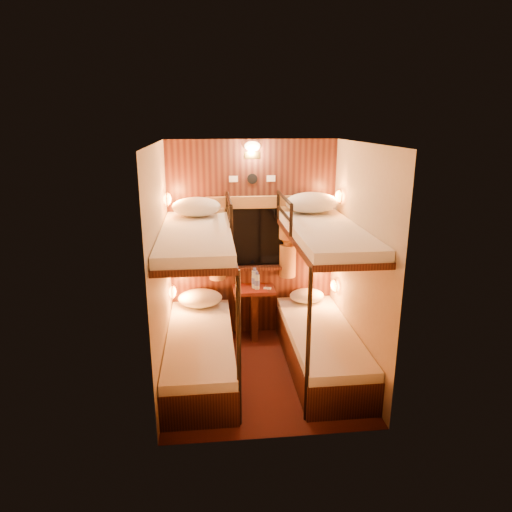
{
  "coord_description": "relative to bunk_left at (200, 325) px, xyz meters",
  "views": [
    {
      "loc": [
        -0.52,
        -4.3,
        2.6
      ],
      "look_at": [
        -0.05,
        0.15,
        1.27
      ],
      "focal_mm": 32.0,
      "sensor_mm": 36.0,
      "label": 1
    }
  ],
  "objects": [
    {
      "name": "back_fixtures",
      "position": [
        0.65,
        0.93,
        1.69
      ],
      "size": [
        0.54,
        0.09,
        0.48
      ],
      "color": "black",
      "rests_on": "back_panel"
    },
    {
      "name": "pillow_upper_left",
      "position": [
        -0.0,
        0.62,
        1.13
      ],
      "size": [
        0.53,
        0.38,
        0.21
      ],
      "primitive_type": "ellipsoid",
      "color": "silver",
      "rests_on": "bunk_left"
    },
    {
      "name": "window",
      "position": [
        0.65,
        0.94,
        0.62
      ],
      "size": [
        1.0,
        0.12,
        0.79
      ],
      "color": "black",
      "rests_on": "back_panel"
    },
    {
      "name": "curtains",
      "position": [
        0.65,
        0.9,
        0.71
      ],
      "size": [
        1.1,
        0.22,
        1.0
      ],
      "color": "olive",
      "rests_on": "back_panel"
    },
    {
      "name": "wall_right",
      "position": [
        1.65,
        -0.07,
        0.64
      ],
      "size": [
        0.0,
        2.4,
        2.4
      ],
      "primitive_type": "plane",
      "rotation": [
        1.57,
        0.0,
        -1.57
      ],
      "color": "#C6B293",
      "rests_on": "floor"
    },
    {
      "name": "sachet_a",
      "position": [
        0.81,
        0.75,
        0.09
      ],
      "size": [
        0.11,
        0.09,
        0.01
      ],
      "primitive_type": "cube",
      "rotation": [
        0.0,
        0.0,
        -0.24
      ],
      "color": "silver",
      "rests_on": "table"
    },
    {
      "name": "wall_left",
      "position": [
        -0.35,
        -0.07,
        0.64
      ],
      "size": [
        0.0,
        2.4,
        2.4
      ],
      "primitive_type": "plane",
      "rotation": [
        1.57,
        0.0,
        1.57
      ],
      "color": "#C6B293",
      "rests_on": "floor"
    },
    {
      "name": "wall_front",
      "position": [
        0.65,
        -1.12,
        0.64
      ],
      "size": [
        2.4,
        0.0,
        2.4
      ],
      "primitive_type": "plane",
      "rotation": [
        -1.57,
        0.0,
        0.0
      ],
      "color": "#C6B293",
      "rests_on": "floor"
    },
    {
      "name": "bottle_left",
      "position": [
        0.68,
        0.74,
        0.19
      ],
      "size": [
        0.06,
        0.06,
        0.22
      ],
      "rotation": [
        0.0,
        0.0,
        0.09
      ],
      "color": "#99BFE5",
      "rests_on": "table"
    },
    {
      "name": "reading_lamps",
      "position": [
        0.65,
        0.63,
        0.68
      ],
      "size": [
        2.0,
        0.2,
        1.25
      ],
      "color": "orange",
      "rests_on": "wall_left"
    },
    {
      "name": "sachet_b",
      "position": [
        0.77,
        0.82,
        0.09
      ],
      "size": [
        0.07,
        0.06,
        0.0
      ],
      "primitive_type": "cube",
      "rotation": [
        0.0,
        0.0,
        -0.13
      ],
      "color": "silver",
      "rests_on": "table"
    },
    {
      "name": "back_panel",
      "position": [
        0.65,
        0.97,
        0.64
      ],
      "size": [
        2.0,
        0.03,
        2.4
      ],
      "primitive_type": "cube",
      "color": "black",
      "rests_on": "floor"
    },
    {
      "name": "bottle_right",
      "position": [
        0.66,
        0.79,
        0.2
      ],
      "size": [
        0.07,
        0.07,
        0.26
      ],
      "rotation": [
        0.0,
        0.0,
        -0.0
      ],
      "color": "#99BFE5",
      "rests_on": "table"
    },
    {
      "name": "pillow_upper_right",
      "position": [
        1.3,
        0.67,
        1.15
      ],
      "size": [
        0.6,
        0.43,
        0.24
      ],
      "primitive_type": "ellipsoid",
      "color": "silver",
      "rests_on": "bunk_right"
    },
    {
      "name": "ceiling",
      "position": [
        0.65,
        -0.07,
        1.84
      ],
      "size": [
        2.1,
        2.1,
        0.0
      ],
      "primitive_type": "plane",
      "rotation": [
        3.14,
        0.0,
        0.0
      ],
      "color": "silver",
      "rests_on": "wall_back"
    },
    {
      "name": "pillow_lower_left",
      "position": [
        -0.0,
        0.75,
        0.0
      ],
      "size": [
        0.53,
        0.38,
        0.21
      ],
      "primitive_type": "ellipsoid",
      "color": "silver",
      "rests_on": "bunk_left"
    },
    {
      "name": "pillow_lower_right",
      "position": [
        1.3,
        0.75,
        -0.02
      ],
      "size": [
        0.42,
        0.3,
        0.17
      ],
      "primitive_type": "ellipsoid",
      "color": "silver",
      "rests_on": "bunk_right"
    },
    {
      "name": "wall_back",
      "position": [
        0.65,
        0.98,
        0.64
      ],
      "size": [
        2.4,
        0.0,
        2.4
      ],
      "primitive_type": "plane",
      "rotation": [
        1.57,
        0.0,
        0.0
      ],
      "color": "#C6B293",
      "rests_on": "floor"
    },
    {
      "name": "bunk_right",
      "position": [
        1.3,
        0.0,
        0.0
      ],
      "size": [
        0.72,
        1.9,
        1.82
      ],
      "color": "black",
      "rests_on": "floor"
    },
    {
      "name": "floor",
      "position": [
        0.65,
        -0.07,
        -0.56
      ],
      "size": [
        2.1,
        2.1,
        0.0
      ],
      "primitive_type": "plane",
      "color": "#39110F",
      "rests_on": "ground"
    },
    {
      "name": "bunk_left",
      "position": [
        0.0,
        0.0,
        0.0
      ],
      "size": [
        0.72,
        1.9,
        1.82
      ],
      "color": "black",
      "rests_on": "floor"
    },
    {
      "name": "table",
      "position": [
        0.65,
        0.78,
        -0.14
      ],
      "size": [
        0.5,
        0.34,
        0.66
      ],
      "color": "maroon",
      "rests_on": "floor"
    }
  ]
}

